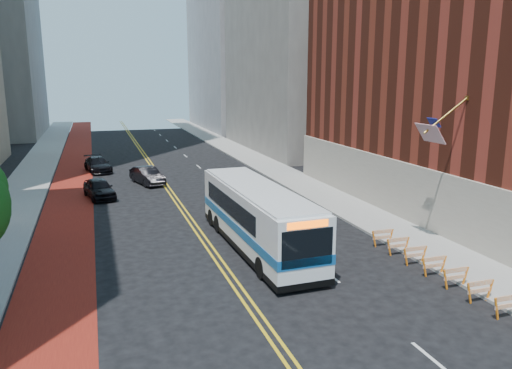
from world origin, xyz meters
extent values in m
plane|color=black|center=(0.00, 0.00, 0.00)|extent=(160.00, 160.00, 0.00)
cube|color=gray|center=(-12.00, 30.00, 0.07)|extent=(4.00, 140.00, 0.15)
cube|color=gray|center=(12.00, 30.00, 0.07)|extent=(4.00, 140.00, 0.15)
cube|color=maroon|center=(-8.10, 30.00, 0.00)|extent=(3.60, 140.00, 0.01)
cube|color=gold|center=(-0.18, 30.00, 0.00)|extent=(0.14, 140.00, 0.01)
cube|color=gold|center=(0.18, 30.00, 0.00)|extent=(0.14, 140.00, 0.01)
cube|color=silver|center=(4.80, -2.00, 0.01)|extent=(0.14, 2.20, 0.01)
cube|color=silver|center=(4.80, 6.00, 0.01)|extent=(0.14, 2.20, 0.01)
cube|color=silver|center=(4.80, 14.00, 0.01)|extent=(0.14, 2.20, 0.01)
cube|color=silver|center=(4.80, 22.00, 0.01)|extent=(0.14, 2.20, 0.01)
cube|color=silver|center=(4.80, 30.00, 0.01)|extent=(0.14, 2.20, 0.01)
cube|color=silver|center=(4.80, 38.00, 0.01)|extent=(0.14, 2.20, 0.01)
cube|color=silver|center=(4.80, 46.00, 0.01)|extent=(0.14, 2.20, 0.01)
cube|color=silver|center=(4.80, 54.00, 0.01)|extent=(0.14, 2.20, 0.01)
cube|color=silver|center=(4.80, 62.00, 0.01)|extent=(0.14, 2.20, 0.01)
cube|color=silver|center=(4.80, 70.00, 0.01)|extent=(0.14, 2.20, 0.01)
cube|color=silver|center=(4.80, 78.00, 0.01)|extent=(0.14, 2.20, 0.01)
cube|color=silver|center=(4.80, 86.00, 0.01)|extent=(0.14, 2.20, 0.01)
cube|color=#9E9384|center=(14.05, 12.00, 2.00)|extent=(0.50, 36.00, 4.00)
cube|color=black|center=(14.15, 6.00, 1.10)|extent=(0.35, 2.80, 2.20)
cube|color=black|center=(14.15, 13.00, 1.10)|extent=(0.35, 2.80, 2.20)
cube|color=black|center=(14.15, 20.00, 1.10)|extent=(0.35, 2.80, 2.20)
cube|color=#A57F33|center=(14.05, 8.00, 8.50)|extent=(0.25, 0.25, 0.25)
cylinder|color=#A57F33|center=(12.70, 8.00, 7.60)|extent=(2.85, 0.12, 2.05)
cube|color=#B21419|center=(11.70, 8.00, 6.60)|extent=(0.75, 1.90, 1.05)
cube|color=navy|center=(12.25, 8.45, 7.15)|extent=(0.39, 0.85, 0.52)
cube|color=orange|center=(9.05, -0.45, 0.50)|extent=(0.32, 0.06, 0.99)
cube|color=orange|center=(9.60, -0.45, 0.90)|extent=(1.25, 0.05, 0.22)
cube|color=orange|center=(9.60, -0.45, 0.55)|extent=(1.25, 0.05, 0.18)
cube|color=orange|center=(9.05, 1.10, 0.50)|extent=(0.32, 0.06, 0.99)
cube|color=orange|center=(10.15, 1.10, 0.50)|extent=(0.32, 0.06, 0.99)
cube|color=orange|center=(9.60, 1.10, 0.90)|extent=(1.25, 0.05, 0.22)
cube|color=orange|center=(9.60, 1.10, 0.55)|extent=(1.25, 0.05, 0.18)
cube|color=orange|center=(9.05, 2.65, 0.50)|extent=(0.32, 0.06, 0.99)
cube|color=orange|center=(10.15, 2.65, 0.50)|extent=(0.32, 0.06, 0.99)
cube|color=orange|center=(9.60, 2.65, 0.90)|extent=(1.25, 0.05, 0.22)
cube|color=orange|center=(9.60, 2.65, 0.55)|extent=(1.25, 0.05, 0.18)
cube|color=orange|center=(9.05, 4.20, 0.50)|extent=(0.32, 0.06, 0.99)
cube|color=orange|center=(10.15, 4.20, 0.50)|extent=(0.32, 0.06, 0.99)
cube|color=orange|center=(9.60, 4.20, 0.90)|extent=(1.25, 0.05, 0.22)
cube|color=orange|center=(9.60, 4.20, 0.55)|extent=(1.25, 0.05, 0.18)
cube|color=orange|center=(9.05, 5.75, 0.50)|extent=(0.32, 0.06, 0.99)
cube|color=orange|center=(10.15, 5.75, 0.50)|extent=(0.32, 0.06, 0.99)
cube|color=orange|center=(9.60, 5.75, 0.90)|extent=(1.25, 0.05, 0.22)
cube|color=orange|center=(9.60, 5.75, 0.55)|extent=(1.25, 0.05, 0.18)
cube|color=orange|center=(9.05, 7.30, 0.50)|extent=(0.32, 0.06, 0.99)
cube|color=orange|center=(10.15, 7.30, 0.50)|extent=(0.32, 0.06, 0.99)
cube|color=orange|center=(9.60, 7.30, 0.90)|extent=(1.25, 0.05, 0.22)
cube|color=orange|center=(9.60, 7.30, 0.55)|extent=(1.25, 0.05, 0.18)
cube|color=orange|center=(9.05, 8.85, 0.50)|extent=(0.32, 0.06, 0.99)
cube|color=orange|center=(10.15, 8.85, 0.50)|extent=(0.32, 0.06, 0.99)
cube|color=orange|center=(9.60, 8.85, 0.90)|extent=(1.25, 0.05, 0.22)
cube|color=orange|center=(9.60, 8.85, 0.55)|extent=(1.25, 0.05, 0.18)
cube|color=silver|center=(2.60, 10.81, 1.94)|extent=(3.19, 13.19, 3.12)
cube|color=#114F90|center=(2.60, 10.81, 1.48)|extent=(3.24, 13.24, 0.49)
cube|color=black|center=(2.58, 11.68, 2.46)|extent=(3.14, 9.26, 1.04)
cube|color=black|center=(2.78, 4.28, 2.19)|extent=(2.50, 0.18, 1.75)
cube|color=black|center=(2.43, 17.33, 2.41)|extent=(2.28, 0.17, 1.09)
cube|color=#FF5905|center=(2.78, 4.27, 3.28)|extent=(1.99, 0.14, 0.33)
cube|color=silver|center=(2.60, 10.81, 3.55)|extent=(3.03, 12.53, 0.13)
cube|color=black|center=(2.60, 10.81, 0.38)|extent=(3.23, 13.23, 0.33)
cylinder|color=black|center=(1.43, 6.57, 0.55)|extent=(0.36, 1.10, 1.09)
cylinder|color=black|center=(4.01, 6.64, 0.55)|extent=(0.36, 1.10, 1.09)
cylinder|color=black|center=(1.22, 14.44, 0.55)|extent=(0.36, 1.10, 1.09)
cylinder|color=black|center=(3.80, 14.51, 0.55)|extent=(0.36, 1.10, 1.09)
cylinder|color=black|center=(1.17, 16.02, 0.55)|extent=(0.36, 1.10, 1.09)
cylinder|color=black|center=(3.75, 16.09, 0.55)|extent=(0.36, 1.10, 1.09)
imported|color=black|center=(-5.79, 26.31, 0.80)|extent=(2.83, 5.00, 1.61)
imported|color=black|center=(-1.50, 30.60, 0.79)|extent=(2.97, 5.07, 1.58)
imported|color=black|center=(-5.72, 38.33, 0.76)|extent=(3.06, 5.52, 1.51)
camera|label=1|loc=(-5.95, -15.08, 9.66)|focal=35.00mm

